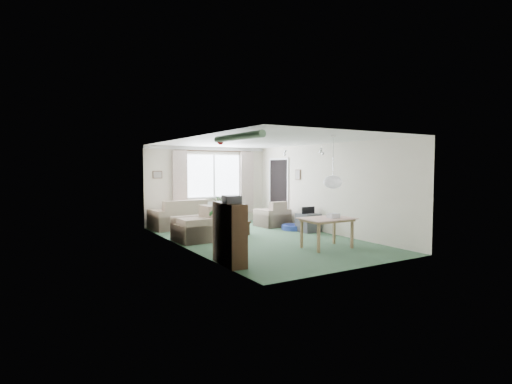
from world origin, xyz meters
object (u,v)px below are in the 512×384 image
tv_cube (308,223)px  pet_bed (294,227)px  bookshelf (230,234)px  houseplant (221,223)px  dining_table (327,233)px  armchair_corner (272,214)px  armchair_left (195,224)px  sofa (180,214)px  coffee_table (234,228)px

tv_cube → pet_bed: (-0.13, 0.49, -0.18)m
bookshelf → pet_bed: bookshelf is taller
houseplant → dining_table: size_ratio=1.18×
armchair_corner → dining_table: size_ratio=0.82×
bookshelf → dining_table: 2.52m
houseplant → tv_cube: 3.38m
armchair_left → bookshelf: bookshelf is taller
pet_bed → tv_cube: bearing=-74.9°
sofa → houseplant: houseplant is taller
tv_cube → pet_bed: 0.53m
sofa → bookshelf: bearing=75.8°
armchair_left → tv_cube: armchair_left is taller
armchair_corner → bookshelf: 4.81m
armchair_corner → houseplant: bearing=37.2°
dining_table → tv_cube: size_ratio=1.87×
houseplant → sofa: bearing=83.7°
coffee_table → bookshelf: 3.15m
armchair_left → houseplant: bearing=-1.8°
houseplant → armchair_corner: bearing=40.4°
pet_bed → dining_table: bearing=-110.3°
armchair_left → bookshelf: (-0.34, -2.48, 0.15)m
pet_bed → armchair_corner: bearing=100.4°
coffee_table → tv_cube: size_ratio=1.46×
coffee_table → armchair_corner: bearing=25.0°
houseplant → dining_table: 2.32m
armchair_left → bookshelf: 2.51m
sofa → armchair_corner: bearing=152.4°
coffee_table → tv_cube: 2.10m
sofa → armchair_corner: sofa is taller
dining_table → armchair_corner: bearing=77.3°
tv_cube → armchair_corner: bearing=102.0°
coffee_table → bookshelf: size_ratio=0.71×
houseplant → dining_table: bearing=-21.8°
houseplant → pet_bed: houseplant is taller
sofa → armchair_corner: (2.50, -1.04, -0.04)m
coffee_table → dining_table: dining_table is taller
bookshelf → tv_cube: (3.54, 2.18, -0.31)m
armchair_corner → dining_table: 3.40m
sofa → houseplant: (-0.38, -3.50, 0.19)m
pet_bed → armchair_left: bearing=-176.6°
coffee_table → tv_cube: tv_cube is taller
armchair_corner → coffee_table: (-1.73, -0.80, -0.20)m
sofa → pet_bed: sofa is taller
sofa → dining_table: (1.75, -4.36, -0.10)m
houseplant → pet_bed: size_ratio=1.77×
sofa → armchair_left: (-0.41, -2.10, 0.00)m
coffee_table → dining_table: bearing=-68.6°
sofa → pet_bed: 3.30m
armchair_corner → coffee_table: armchair_corner is taller
sofa → dining_table: size_ratio=1.63×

